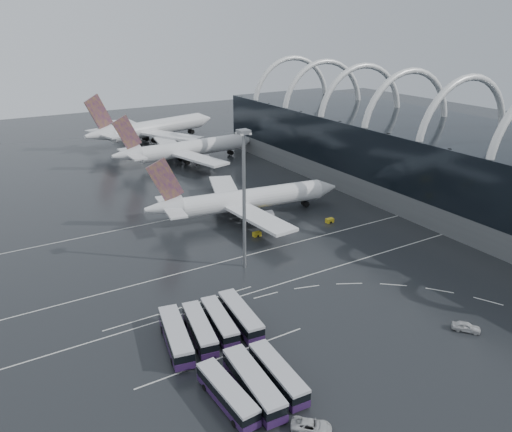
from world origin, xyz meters
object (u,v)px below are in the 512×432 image
bus_row_near_c (219,321)px  bus_row_far_b (253,384)px  bus_row_near_b (200,329)px  gse_cart_belly_e (265,215)px  airliner_gate_c (152,129)px  van_curve_b (466,327)px  gse_cart_belly_c (257,234)px  van_curve_a (311,426)px  gse_cart_belly_a (330,220)px  airliner_main (244,200)px  bus_row_far_a (227,394)px  bus_row_near_d (240,315)px  floodlight_mast (244,184)px  airliner_gate_b (185,149)px  bus_row_near_a (176,336)px  bus_row_far_c (278,374)px

bus_row_near_c → bus_row_far_b: 16.07m
bus_row_near_b → gse_cart_belly_e: (36.49, 38.81, -1.08)m
airliner_gate_c → van_curve_b: airliner_gate_c is taller
gse_cart_belly_c → gse_cart_belly_e: (8.14, 9.35, 0.08)m
airliner_gate_c → van_curve_a: size_ratio=11.96×
bus_row_near_b → gse_cart_belly_a: (48.20, 27.29, -1.15)m
airliner_main → bus_row_far_a: (-35.04, -57.02, -2.77)m
gse_cart_belly_c → airliner_gate_c: bearing=83.1°
van_curve_b → gse_cart_belly_e: van_curve_b is taller
bus_row_near_d → van_curve_a: (-3.79, -24.45, -1.04)m
airliner_main → van_curve_b: size_ratio=11.79×
bus_row_near_d → gse_cart_belly_a: bearing=-50.1°
airliner_gate_c → gse_cart_belly_e: airliner_gate_c is taller
bus_row_near_d → bus_row_far_a: 18.36m
gse_cart_belly_c → gse_cart_belly_e: 12.40m
bus_row_near_d → floodlight_mast: floodlight_mast is taller
gse_cart_belly_a → airliner_gate_c: bearing=93.8°
airliner_main → bus_row_far_b: airliner_main is taller
airliner_gate_b → airliner_main: bearing=-100.5°
bus_row_near_d → bus_row_far_a: size_ratio=1.06×
van_curve_a → gse_cart_belly_e: van_curve_a is taller
airliner_main → floodlight_mast: bearing=-111.5°
bus_row_near_b → airliner_main: bearing=-26.8°
bus_row_far_b → bus_row_near_a: bearing=21.2°
bus_row_near_d → gse_cart_belly_c: bearing=-29.4°
airliner_gate_b → bus_row_far_b: size_ratio=3.92×
airliner_gate_b → van_curve_a: airliner_gate_b is taller
gse_cart_belly_a → bus_row_near_b: bearing=-150.5°
airliner_main → bus_row_near_a: (-35.93, -41.85, -2.60)m
bus_row_near_a → bus_row_near_d: bearing=-79.2°
bus_row_near_a → van_curve_a: 25.71m
bus_row_near_c → airliner_gate_b: bearing=-12.2°
gse_cart_belly_c → airliner_gate_b: bearing=80.2°
bus_row_near_c → bus_row_far_b: (-2.99, -15.79, 0.21)m
gse_cart_belly_c → bus_row_far_b: bearing=-121.6°
gse_cart_belly_a → floodlight_mast: bearing=-162.4°
airliner_gate_b → bus_row_far_a: 120.66m
bus_row_near_c → gse_cart_belly_c: size_ratio=6.46×
van_curve_a → gse_cart_belly_e: bearing=15.0°
bus_row_near_d → gse_cart_belly_a: 49.21m
van_curve_b → gse_cart_belly_e: 59.34m
bus_row_far_a → gse_cart_belly_a: 66.64m
airliner_gate_b → gse_cart_belly_e: size_ratio=24.36×
bus_row_near_d → van_curve_a: bearing=177.2°
airliner_gate_b → bus_row_far_c: airliner_gate_b is taller
bus_row_near_a → bus_row_far_c: bearing=-139.1°
bus_row_near_d → van_curve_a: size_ratio=2.59×
bus_row_near_a → van_curve_a: bus_row_near_a is taller
airliner_gate_c → van_curve_b: bearing=-106.0°
van_curve_a → van_curve_b: size_ratio=1.14×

